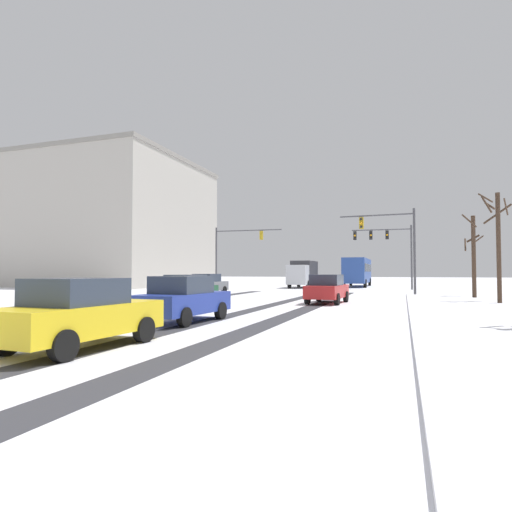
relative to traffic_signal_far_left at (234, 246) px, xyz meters
name	(u,v)px	position (x,y,z in m)	size (l,w,h in m)	color
wheel_track_left_lane	(305,309)	(12.40, -21.97, -4.49)	(0.90, 34.94, 0.01)	#38383D
wheel_track_right_lane	(259,308)	(10.14, -21.97, -4.49)	(0.80, 34.94, 0.01)	#38383D
wheel_track_center	(152,305)	(4.06, -21.97, -4.49)	(1.05, 34.94, 0.01)	#38383D
sidewalk_kerb_right	(464,316)	(19.00, -23.56, -4.44)	(4.00, 34.94, 0.12)	white
traffic_signal_far_left	(234,246)	(0.00, 0.00, 0.00)	(7.23, 0.55, 6.50)	#47474C
traffic_signal_far_right	(387,242)	(15.26, 3.77, 0.29)	(5.91, 0.64, 6.50)	#47474C
traffic_signal_near_right	(393,237)	(16.10, -8.03, -0.10)	(5.56, 0.41, 6.50)	#47474C
car_grey_lead	(207,284)	(2.41, -11.61, -3.68)	(1.94, 4.15, 1.62)	slate
car_red_second	(327,289)	(12.71, -17.63, -3.68)	(2.01, 4.19, 1.62)	red
car_dark_green_third	(187,290)	(5.81, -21.30, -3.68)	(1.97, 4.17, 1.62)	#194C2D
car_blue_fourth	(183,299)	(9.44, -28.34, -3.68)	(2.01, 4.19, 1.62)	#233899
car_yellow_cab_fifth	(80,313)	(9.75, -33.81, -3.68)	(2.02, 4.19, 1.62)	yellow
bus_oncoming	(358,270)	(11.51, 11.65, -2.51)	(2.70, 11.01, 3.38)	#284793
box_truck_delivery	(303,273)	(6.03, 5.84, -2.86)	(2.40, 7.44, 3.02)	#B7BABF
bare_tree_sidewalk_mid	(497,240)	(21.92, -14.17, -0.91)	(1.83, 1.83, 6.42)	#423023
bare_tree_sidewalk_far	(473,254)	(21.42, -8.80, -1.49)	(1.39, 1.38, 5.81)	#423023
office_building_far_left_block	(99,225)	(-21.90, 5.63, 3.60)	(25.56, 21.26, 16.19)	#B2ADA3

